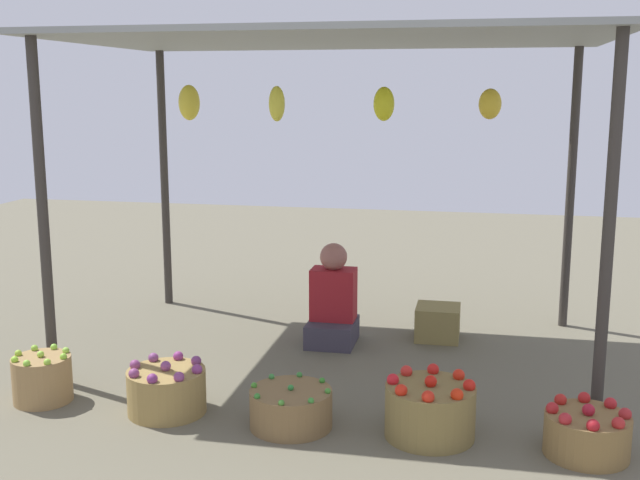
{
  "coord_description": "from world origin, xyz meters",
  "views": [
    {
      "loc": [
        1.03,
        -5.53,
        1.94
      ],
      "look_at": [
        0.0,
        -0.55,
        0.95
      ],
      "focal_mm": 43.89,
      "sensor_mm": 36.0,
      "label": 1
    }
  ],
  "objects": [
    {
      "name": "vendor_person",
      "position": [
        -0.05,
        0.18,
        0.3
      ],
      "size": [
        0.36,
        0.44,
        0.78
      ],
      "color": "#3B3745",
      "rests_on": "ground"
    },
    {
      "name": "basket_green_chilies",
      "position": [
        -0.0,
        -1.38,
        0.11
      ],
      "size": [
        0.48,
        0.48,
        0.26
      ],
      "color": "brown",
      "rests_on": "ground"
    },
    {
      "name": "market_stall_structure",
      "position": [
        -0.0,
        0.0,
        2.14
      ],
      "size": [
        3.79,
        2.3,
        2.3
      ],
      "color": "#38332D",
      "rests_on": "ground"
    },
    {
      "name": "wooden_crate_near_vendor",
      "position": [
        0.74,
        0.44,
        0.13
      ],
      "size": [
        0.34,
        0.34,
        0.26
      ],
      "primitive_type": "cube",
      "color": "olive",
      "rests_on": "ground"
    },
    {
      "name": "basket_red_tomatoes",
      "position": [
        0.8,
        -1.35,
        0.16
      ],
      "size": [
        0.51,
        0.51,
        0.36
      ],
      "color": "olive",
      "rests_on": "ground"
    },
    {
      "name": "basket_red_apples",
      "position": [
        1.64,
        -1.41,
        0.12
      ],
      "size": [
        0.45,
        0.45,
        0.29
      ],
      "color": "olive",
      "rests_on": "ground"
    },
    {
      "name": "basket_limes",
      "position": [
        -1.62,
        -1.33,
        0.15
      ],
      "size": [
        0.36,
        0.36,
        0.33
      ],
      "color": "#9A7849",
      "rests_on": "ground"
    },
    {
      "name": "ground_plane",
      "position": [
        0.0,
        0.0,
        0.0
      ],
      "size": [
        14.0,
        14.0,
        0.0
      ],
      "primitive_type": "plane",
      "color": "#65604D"
    },
    {
      "name": "basket_purple_onions",
      "position": [
        -0.79,
        -1.34,
        0.14
      ],
      "size": [
        0.48,
        0.48,
        0.32
      ],
      "color": "olive",
      "rests_on": "ground"
    }
  ]
}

